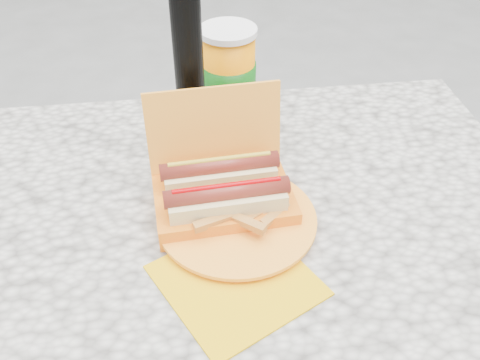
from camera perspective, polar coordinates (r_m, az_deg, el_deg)
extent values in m
cube|color=beige|center=(0.92, -4.07, -5.08)|extent=(1.20, 0.80, 0.05)
cylinder|color=black|center=(1.48, -24.20, -8.64)|extent=(0.07, 0.07, 0.70)
cylinder|color=black|center=(1.49, 15.28, -5.38)|extent=(0.07, 0.07, 0.70)
cube|color=orange|center=(0.90, -1.73, -2.42)|extent=(0.24, 0.16, 0.04)
cube|color=orange|center=(0.91, -2.78, 5.52)|extent=(0.23, 0.04, 0.15)
cube|color=beige|center=(0.86, -1.37, -2.76)|extent=(0.19, 0.06, 0.05)
cylinder|color=maroon|center=(0.84, -1.40, -1.32)|extent=(0.20, 0.04, 0.03)
cylinder|color=#A70003|center=(0.83, -1.42, -0.61)|extent=(0.17, 0.02, 0.01)
cube|color=beige|center=(0.91, -2.13, 0.09)|extent=(0.19, 0.06, 0.05)
cylinder|color=maroon|center=(0.89, -2.18, 1.51)|extent=(0.20, 0.04, 0.03)
cylinder|color=gold|center=(0.88, -2.20, 2.21)|extent=(0.17, 0.02, 0.01)
cube|color=#E6AD08|center=(0.81, -0.38, -10.63)|extent=(0.28, 0.28, 0.00)
cylinder|color=orange|center=(0.88, -0.32, -4.33)|extent=(0.25, 0.25, 0.01)
cylinder|color=orange|center=(0.88, -0.32, -4.12)|extent=(0.26, 0.26, 0.01)
cube|color=#B88537|center=(0.87, 0.54, -2.13)|extent=(0.04, 0.06, 0.02)
cube|color=#B88537|center=(0.86, 0.59, -2.98)|extent=(0.06, 0.03, 0.02)
cube|color=#B88537|center=(0.87, -3.09, -3.71)|extent=(0.04, 0.06, 0.02)
cube|color=#B88537|center=(0.83, -2.94, -4.48)|extent=(0.06, 0.03, 0.02)
cube|color=#B88537|center=(0.88, 1.94, -3.06)|extent=(0.02, 0.06, 0.01)
cube|color=#B88537|center=(0.89, 0.59, -1.50)|extent=(0.06, 0.05, 0.01)
cube|color=#B88537|center=(0.83, 0.81, -4.60)|extent=(0.06, 0.05, 0.02)
cube|color=#B88537|center=(0.88, -2.54, -1.43)|extent=(0.05, 0.06, 0.01)
cube|color=#B88537|center=(0.86, -1.65, -4.03)|extent=(0.06, 0.03, 0.01)
cube|color=#B88537|center=(0.87, -0.85, -3.15)|extent=(0.03, 0.06, 0.02)
cube|color=#B88537|center=(0.87, -0.06, -2.14)|extent=(0.06, 0.05, 0.02)
cube|color=#B88537|center=(0.89, -1.20, -1.77)|extent=(0.04, 0.06, 0.02)
cube|color=#B88537|center=(0.90, 0.62, -0.82)|extent=(0.05, 0.06, 0.02)
cube|color=#B88537|center=(0.86, -3.36, -3.61)|extent=(0.03, 0.06, 0.01)
cube|color=#B88537|center=(0.89, 2.56, -2.29)|extent=(0.03, 0.06, 0.01)
cube|color=#B88537|center=(0.86, 0.10, -2.41)|extent=(0.06, 0.05, 0.01)
cube|color=#B88537|center=(0.86, 2.30, -3.57)|extent=(0.06, 0.05, 0.02)
cube|color=#B88537|center=(0.86, 3.73, -3.74)|extent=(0.06, 0.05, 0.02)
cube|color=#B88537|center=(0.88, 2.49, -2.14)|extent=(0.04, 0.06, 0.02)
cube|color=#B88537|center=(0.86, -0.36, -2.77)|extent=(0.05, 0.06, 0.01)
ellipsoid|color=#A70003|center=(0.90, -4.02, -2.04)|extent=(0.05, 0.05, 0.02)
cube|color=#C00A09|center=(0.87, 0.18, -2.51)|extent=(0.09, 0.08, 0.00)
cylinder|color=orange|center=(1.08, -1.21, 10.58)|extent=(0.10, 0.10, 0.20)
cylinder|color=#0E5A10|center=(1.08, -1.21, 10.86)|extent=(0.11, 0.11, 0.06)
cylinder|color=white|center=(1.04, -1.29, 15.59)|extent=(0.11, 0.11, 0.01)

